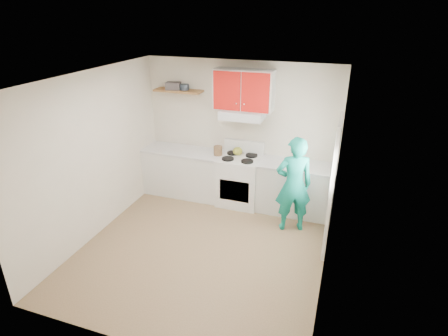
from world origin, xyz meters
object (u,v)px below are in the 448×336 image
at_px(stove, 239,181).
at_px(kettle, 238,151).
at_px(tin, 184,87).
at_px(crock, 218,151).
at_px(person, 294,185).

height_order(stove, kettle, kettle).
distance_m(tin, crock, 1.32).
bearing_deg(tin, kettle, -3.67).
bearing_deg(kettle, crock, 175.85).
bearing_deg(crock, person, -20.70).
distance_m(kettle, crock, 0.36).
distance_m(tin, kettle, 1.52).
relative_size(tin, crock, 0.88).
relative_size(tin, kettle, 0.95).
xyz_separation_m(kettle, person, (1.16, -0.69, -0.18)).
distance_m(stove, kettle, 0.56).
bearing_deg(person, stove, -48.04).
relative_size(stove, tin, 5.45).
xyz_separation_m(stove, kettle, (-0.08, 0.12, 0.54)).
xyz_separation_m(tin, crock, (0.71, -0.19, -1.09)).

